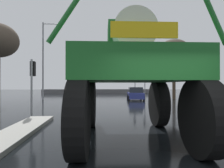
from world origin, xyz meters
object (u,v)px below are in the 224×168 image
oversize_sprayer (130,75)px  bare_tree_right (174,54)px  traffic_signal_near_left (33,75)px  traffic_signal_far_right (145,77)px  streetlight_far_left (44,57)px  traffic_signal_near_right (190,74)px  traffic_signal_far_left (135,79)px  sedan_ahead (135,94)px

oversize_sprayer → bare_tree_right: 20.23m
traffic_signal_near_left → traffic_signal_far_right: (10.11, 14.56, 0.55)m
traffic_signal_near_left → streetlight_far_left: streetlight_far_left is taller
traffic_signal_near_right → traffic_signal_far_left: 14.58m
streetlight_far_left → traffic_signal_near_left: bearing=-77.8°
sedan_ahead → traffic_signal_near_left: size_ratio=1.32×
sedan_ahead → traffic_signal_far_right: traffic_signal_far_right is taller
streetlight_far_left → bare_tree_right: (16.24, 0.60, 0.67)m
traffic_signal_near_right → streetlight_far_left: 17.41m
streetlight_far_left → traffic_signal_far_left: bearing=11.1°
traffic_signal_near_left → traffic_signal_far_right: bearing=55.2°
traffic_signal_near_left → traffic_signal_far_left: size_ratio=0.88×
traffic_signal_near_left → bare_tree_right: 19.06m
traffic_signal_far_right → traffic_signal_near_left: bearing=-124.8°
sedan_ahead → bare_tree_right: bare_tree_right is taller
traffic_signal_near_left → streetlight_far_left: bearing=102.2°
traffic_signal_far_left → streetlight_far_left: bearing=-168.9°
traffic_signal_near_right → bare_tree_right: size_ratio=0.44×
traffic_signal_far_right → streetlight_far_left: 13.17m
sedan_ahead → traffic_signal_far_right: bearing=-26.9°
traffic_signal_far_left → traffic_signal_near_right: bearing=-87.8°
traffic_signal_near_right → traffic_signal_far_right: traffic_signal_far_right is taller
oversize_sprayer → sedan_ahead: 16.97m
traffic_signal_far_right → bare_tree_right: 4.82m
oversize_sprayer → sedan_ahead: oversize_sprayer is taller
traffic_signal_far_right → streetlight_far_left: (-12.78, -2.23, 2.27)m
oversize_sprayer → bare_tree_right: bare_tree_right is taller
traffic_signal_near_right → traffic_signal_far_left: (-0.56, 14.57, 0.21)m
oversize_sprayer → streetlight_far_left: bearing=25.2°
sedan_ahead → bare_tree_right: size_ratio=0.55×
sedan_ahead → traffic_signal_far_right: 4.09m
traffic_signal_near_left → bare_tree_right: bearing=43.6°
traffic_signal_far_right → sedan_ahead: bearing=-122.6°
traffic_signal_far_left → sedan_ahead: bearing=-99.9°
traffic_signal_near_left → streetlight_far_left: 12.93m
bare_tree_right → traffic_signal_far_left: bearing=161.2°
traffic_signal_near_right → traffic_signal_far_right: size_ratio=0.85×
traffic_signal_near_left → sedan_ahead: bearing=54.7°
traffic_signal_far_right → traffic_signal_far_left: bearing=179.8°
traffic_signal_near_left → traffic_signal_near_right: 9.31m
traffic_signal_near_right → bare_tree_right: bare_tree_right is taller
oversize_sprayer → traffic_signal_far_left: 19.89m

